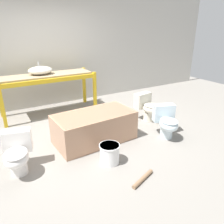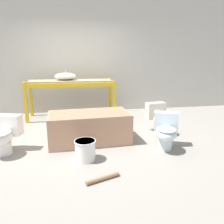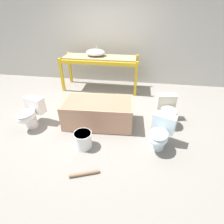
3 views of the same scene
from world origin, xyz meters
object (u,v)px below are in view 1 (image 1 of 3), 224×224
toilet_far (17,153)px  bucket_white (110,153)px  bathtub_main (94,125)px  sink_basin (40,70)px  toilet_near (166,121)px  toilet_extra (148,107)px

toilet_far → bucket_white: bearing=-5.5°
toilet_far → bucket_white: (1.24, -0.46, -0.15)m
bathtub_main → bucket_white: bearing=-102.0°
sink_basin → bathtub_main: size_ratio=0.37×
toilet_far → toilet_near: bearing=9.0°
toilet_near → sink_basin: bearing=146.5°
bathtub_main → toilet_far: size_ratio=2.26×
bathtub_main → toilet_extra: 1.45m
sink_basin → bathtub_main: 2.01m
sink_basin → bucket_white: sink_basin is taller
sink_basin → toilet_far: 2.42m
sink_basin → toilet_extra: bearing=-40.1°
bathtub_main → sink_basin: bearing=100.4°
sink_basin → toilet_near: 2.99m
sink_basin → bucket_white: size_ratio=1.67×
sink_basin → toilet_far: (-0.91, -2.12, -0.72)m
toilet_far → toilet_extra: (2.78, 0.54, 0.00)m
toilet_extra → bucket_white: (-1.55, -1.00, -0.15)m
toilet_near → toilet_far: bearing=-164.2°
sink_basin → toilet_near: sink_basin is taller
toilet_far → toilet_extra: bearing=25.7°
sink_basin → toilet_extra: sink_basin is taller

